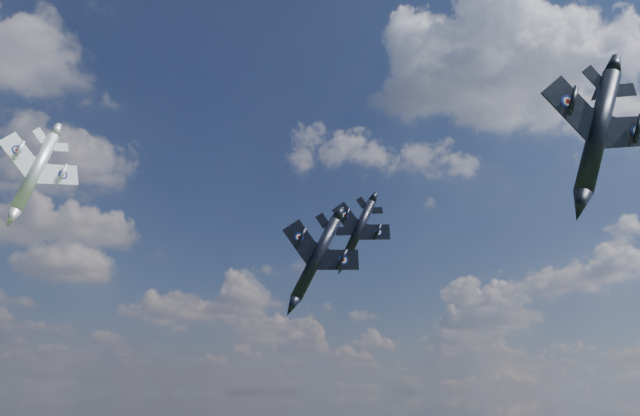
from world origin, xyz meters
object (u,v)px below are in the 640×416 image
jet_lead_navy (316,258)px  jet_high_navy (358,231)px  jet_right_navy (598,131)px  jet_left_silver (35,172)px

jet_lead_navy → jet_high_navy: bearing=67.5°
jet_high_navy → jet_right_navy: bearing=-82.5°
jet_left_silver → jet_high_navy: bearing=6.4°
jet_right_navy → jet_left_silver: 53.11m
jet_right_navy → jet_high_navy: 56.36m
jet_lead_navy → jet_right_navy: 36.75m
jet_lead_navy → jet_right_navy: size_ratio=0.96×
jet_high_navy → jet_left_silver: (-51.97, -16.37, -4.49)m
jet_right_navy → jet_lead_navy: bearing=120.5°
jet_lead_navy → jet_high_navy: jet_high_navy is taller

